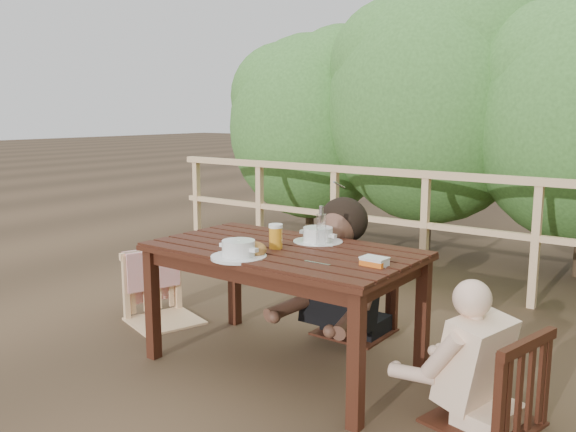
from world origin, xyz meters
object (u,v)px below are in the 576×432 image
Objects in this scene: chair_left at (162,259)px; soup_far at (318,236)px; table at (283,309)px; beer_glass at (276,237)px; diner_right at (495,311)px; soup_near at (239,249)px; chair_right at (488,332)px; woman at (358,228)px; butter_tub at (374,263)px; bread_roll at (255,249)px; bottle at (321,227)px; chair_far at (356,267)px.

chair_left reaches higher than soup_far.
table is 9.92× the size of beer_glass.
soup_far is (-1.14, 0.21, 0.19)m from diner_right.
chair_left reaches higher than soup_near.
table is 1.23m from diner_right.
woman reaches higher than chair_right.
chair_left reaches higher than butter_tub.
diner_right is 7.42× the size of beer_glass.
soup_far reaches higher than bread_roll.
butter_tub is at bearing -25.43° from bottle.
table is 1.06× the size of woman.
chair_far is 0.68m from bottle.
woman reaches higher than table.
table is 0.48m from soup_far.
chair_right is (1.12, -0.69, 0.00)m from chair_far.
table is 0.74m from chair_far.
chair_far is 0.64× the size of woman.
soup_far is 0.63m from butter_tub.
bread_roll is 1.07× the size of butter_tub.
woman is at bearing 84.88° from bread_roll.
table is at bearing -133.19° from bottle.
woman is 0.60m from bottle.
chair_left is at bearing 177.13° from butter_tub.
chair_far is at bearing 127.58° from butter_tub.
bottle is (0.18, 0.39, 0.08)m from bread_roll.
chair_far is at bearing 83.97° from beer_glass.
chair_left is 1.01× the size of chair_right.
chair_left is at bearing 163.84° from bread_roll.
bottle reaches higher than butter_tub.
beer_glass is (0.01, 0.18, 0.04)m from bread_roll.
chair_right is 0.11m from diner_right.
bottle is at bearing 98.78° from woman.
diner_right is at bearing -6.85° from bottle.
woman reaches higher than bottle.
chair_far is 0.26m from woman.
soup_far is (1.22, 0.15, 0.29)m from chair_left.
chair_far is 1.34m from diner_right.
chair_far is 3.72× the size of bottle.
bottle is (0.17, 0.21, 0.05)m from beer_glass.
diner_right is at bearing 4.01° from beer_glass.
soup_near is 0.73m from butter_tub.
woman is at bearing -44.13° from chair_left.
butter_tub is (0.55, -0.31, -0.02)m from soup_far.
table is at bearing 176.82° from butter_tub.
bread_roll is (-0.10, -0.48, -0.01)m from soup_far.
bread_roll is (-0.09, -0.95, 0.29)m from chair_far.
woman is 1.26× the size of diner_right.
woman is 4.85× the size of soup_far.
woman is at bearing 84.12° from beer_glass.
table is 11.55× the size of butter_tub.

